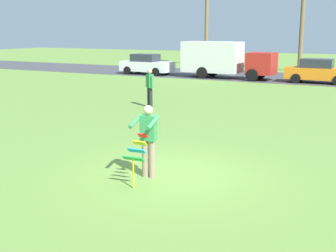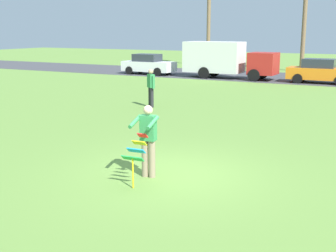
{
  "view_description": "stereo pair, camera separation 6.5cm",
  "coord_description": "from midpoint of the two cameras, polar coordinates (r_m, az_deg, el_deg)",
  "views": [
    {
      "loc": [
        4.62,
        -9.18,
        3.43
      ],
      "look_at": [
        -0.41,
        0.58,
        1.05
      ],
      "focal_mm": 47.36,
      "sensor_mm": 36.0,
      "label": 1
    },
    {
      "loc": [
        4.67,
        -9.15,
        3.43
      ],
      "look_at": [
        -0.41,
        0.58,
        1.05
      ],
      "focal_mm": 47.36,
      "sensor_mm": 36.0,
      "label": 2
    }
  ],
  "objects": [
    {
      "name": "road_strip",
      "position": [
        33.41,
        19.52,
        5.65
      ],
      "size": [
        120.0,
        8.0,
        0.01
      ],
      "primitive_type": "cube",
      "color": "#424247",
      "rests_on": "ground"
    },
    {
      "name": "kite_held",
      "position": [
        9.85,
        -3.94,
        -3.41
      ],
      "size": [
        0.52,
        0.65,
        1.16
      ],
      "color": "red",
      "rests_on": "ground"
    },
    {
      "name": "parked_car_white",
      "position": [
        35.34,
        -2.49,
        7.91
      ],
      "size": [
        4.25,
        1.94,
        1.6
      ],
      "color": "white",
      "rests_on": "ground"
    },
    {
      "name": "person_walker_far",
      "position": [
        20.05,
        -2.12,
        5.07
      ],
      "size": [
        0.49,
        0.38,
        1.73
      ],
      "color": "#26262B",
      "rests_on": "ground"
    },
    {
      "name": "person_kite_flyer",
      "position": [
        10.38,
        -2.42,
        -1.6
      ],
      "size": [
        0.59,
        0.7,
        1.73
      ],
      "color": "gray",
      "rests_on": "ground"
    },
    {
      "name": "parked_truck_red_cab",
      "position": [
        32.59,
        7.35,
        8.58
      ],
      "size": [
        6.73,
        2.19,
        2.62
      ],
      "color": "#B2231E",
      "rests_on": "ground"
    },
    {
      "name": "parked_car_orange",
      "position": [
        30.97,
        19.06,
        6.65
      ],
      "size": [
        4.21,
        1.85,
        1.6
      ],
      "color": "orange",
      "rests_on": "ground"
    },
    {
      "name": "ground_plane",
      "position": [
        10.83,
        0.66,
        -6.22
      ],
      "size": [
        120.0,
        120.0,
        0.0
      ],
      "primitive_type": "plane",
      "color": "olive"
    }
  ]
}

